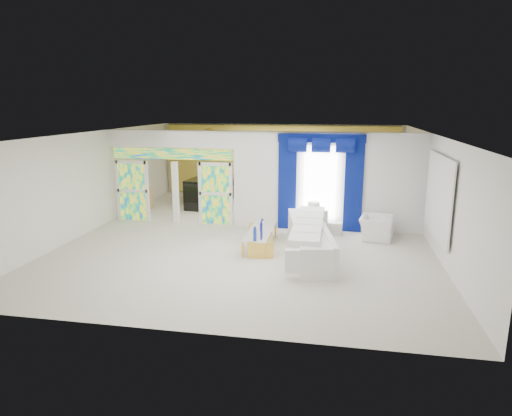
% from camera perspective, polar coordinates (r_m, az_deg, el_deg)
% --- Properties ---
extents(floor, '(12.00, 12.00, 0.00)m').
position_cam_1_polar(floor, '(13.42, -0.34, -3.38)').
color(floor, '#B7AF9E').
rests_on(floor, ground).
extents(dividing_wall, '(5.70, 0.18, 3.00)m').
position_cam_1_polar(dividing_wall, '(13.84, 9.22, 3.33)').
color(dividing_wall, white).
rests_on(dividing_wall, ground).
extents(dividing_header, '(4.30, 0.18, 0.55)m').
position_cam_1_polar(dividing_header, '(14.66, -10.75, 8.64)').
color(dividing_header, white).
rests_on(dividing_header, dividing_wall).
extents(stained_panel_left, '(0.95, 0.04, 2.00)m').
position_cam_1_polar(stained_panel_left, '(15.44, -15.43, 2.15)').
color(stained_panel_left, '#994C3F').
rests_on(stained_panel_left, ground).
extents(stained_panel_right, '(0.95, 0.04, 2.00)m').
position_cam_1_polar(stained_panel_right, '(14.44, -5.17, 1.84)').
color(stained_panel_right, '#994C3F').
rests_on(stained_panel_right, ground).
extents(stained_transom, '(4.00, 0.05, 0.35)m').
position_cam_1_polar(stained_transom, '(14.70, -10.68, 6.79)').
color(stained_transom, '#994C3F').
rests_on(stained_transom, dividing_header).
extents(window_pane, '(1.00, 0.02, 2.30)m').
position_cam_1_polar(window_pane, '(13.76, 8.16, 3.10)').
color(window_pane, white).
rests_on(window_pane, dividing_wall).
extents(blue_drape_left, '(0.55, 0.10, 2.80)m').
position_cam_1_polar(blue_drape_left, '(13.81, 4.00, 3.03)').
color(blue_drape_left, '#04104A').
rests_on(blue_drape_left, ground).
extents(blue_drape_right, '(0.55, 0.10, 2.80)m').
position_cam_1_polar(blue_drape_right, '(13.74, 12.33, 2.70)').
color(blue_drape_right, '#04104A').
rests_on(blue_drape_right, ground).
extents(blue_pelmet, '(2.60, 0.12, 0.25)m').
position_cam_1_polar(blue_pelmet, '(13.56, 8.35, 8.79)').
color(blue_pelmet, '#04104A').
rests_on(blue_pelmet, dividing_wall).
extents(wall_mirror, '(0.04, 2.70, 1.90)m').
position_cam_1_polar(wall_mirror, '(12.13, 22.29, 1.39)').
color(wall_mirror, white).
rests_on(wall_mirror, ground).
extents(gold_curtains, '(9.70, 0.12, 2.90)m').
position_cam_1_polar(gold_curtains, '(18.84, 3.00, 6.04)').
color(gold_curtains, gold).
rests_on(gold_curtains, ground).
extents(white_sofa, '(1.52, 4.00, 0.75)m').
position_cam_1_polar(white_sofa, '(11.75, 6.81, -3.99)').
color(white_sofa, white).
rests_on(white_sofa, ground).
extents(coffee_table, '(0.98, 2.03, 0.43)m').
position_cam_1_polar(coffee_table, '(12.23, 0.54, -3.98)').
color(coffee_table, gold).
rests_on(coffee_table, ground).
extents(console_table, '(1.14, 0.43, 0.37)m').
position_cam_1_polar(console_table, '(13.62, 8.56, -2.47)').
color(console_table, white).
rests_on(console_table, ground).
extents(table_lamp, '(0.36, 0.36, 0.58)m').
position_cam_1_polar(table_lamp, '(13.51, 7.36, -0.47)').
color(table_lamp, silver).
rests_on(table_lamp, console_table).
extents(armchair, '(1.06, 1.16, 0.66)m').
position_cam_1_polar(armchair, '(13.38, 15.04, -2.43)').
color(armchair, white).
rests_on(armchair, ground).
extents(grand_piano, '(1.60, 1.99, 0.93)m').
position_cam_1_polar(grand_piano, '(17.93, -5.97, 2.28)').
color(grand_piano, black).
rests_on(grand_piano, ground).
extents(piano_bench, '(0.95, 0.46, 0.31)m').
position_cam_1_polar(piano_bench, '(16.50, -7.49, 0.19)').
color(piano_bench, black).
rests_on(piano_bench, ground).
extents(tv_console, '(0.64, 0.61, 0.78)m').
position_cam_1_polar(tv_console, '(17.24, -13.89, 1.27)').
color(tv_console, tan).
rests_on(tv_console, ground).
extents(chandelier, '(0.60, 0.60, 0.60)m').
position_cam_1_polar(chandelier, '(16.76, -6.01, 9.06)').
color(chandelier, gold).
rests_on(chandelier, ceiling).
extents(decanters, '(0.16, 1.20, 0.25)m').
position_cam_1_polar(decanters, '(12.06, 0.48, -2.69)').
color(decanters, silver).
rests_on(decanters, coffee_table).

